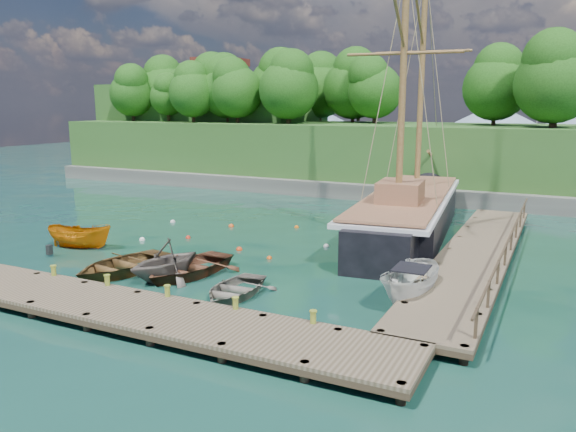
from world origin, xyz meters
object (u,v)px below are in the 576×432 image
(rowboat_1, at_px, (166,279))
(rowboat_3, at_px, (234,296))
(rowboat_0, at_px, (123,273))
(motorboat_orange, at_px, (81,248))
(schooner, at_px, (407,217))
(cabin_boat_white, at_px, (410,302))
(rowboat_2, at_px, (188,275))

(rowboat_1, bearing_deg, rowboat_3, 3.51)
(rowboat_3, bearing_deg, rowboat_0, 172.83)
(rowboat_0, relative_size, motorboat_orange, 1.30)
(rowboat_3, xyz_separation_m, schooner, (3.45, 14.40, 1.04))
(rowboat_0, bearing_deg, motorboat_orange, 163.58)
(rowboat_3, distance_m, cabin_boat_white, 7.11)
(rowboat_1, height_order, rowboat_3, rowboat_1)
(rowboat_1, xyz_separation_m, cabin_boat_white, (10.67, 1.82, 0.00))
(rowboat_0, height_order, motorboat_orange, motorboat_orange)
(motorboat_orange, height_order, cabin_boat_white, cabin_boat_white)
(rowboat_3, relative_size, cabin_boat_white, 0.90)
(rowboat_1, relative_size, rowboat_3, 0.96)
(rowboat_0, relative_size, cabin_boat_white, 1.15)
(rowboat_2, height_order, schooner, schooner)
(rowboat_0, distance_m, cabin_boat_white, 13.23)
(rowboat_2, distance_m, schooner, 14.63)
(cabin_boat_white, height_order, schooner, schooner)
(motorboat_orange, distance_m, cabin_boat_white, 18.42)
(rowboat_1, height_order, rowboat_2, rowboat_1)
(rowboat_2, distance_m, rowboat_3, 3.75)
(rowboat_3, relative_size, schooner, 0.15)
(rowboat_2, xyz_separation_m, rowboat_3, (3.43, -1.53, 0.00))
(rowboat_0, xyz_separation_m, cabin_boat_white, (13.08, 1.96, 0.00))
(rowboat_2, relative_size, schooner, 0.19)
(rowboat_3, height_order, cabin_boat_white, cabin_boat_white)
(rowboat_0, bearing_deg, rowboat_1, 12.74)
(cabin_boat_white, bearing_deg, rowboat_2, -168.62)
(rowboat_2, height_order, rowboat_3, rowboat_2)
(cabin_boat_white, bearing_deg, motorboat_orange, -175.40)
(rowboat_0, xyz_separation_m, rowboat_3, (6.38, -0.43, 0.00))
(rowboat_0, xyz_separation_m, schooner, (9.83, 13.97, 1.04))
(rowboat_0, xyz_separation_m, motorboat_orange, (-5.32, 2.57, 0.00))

